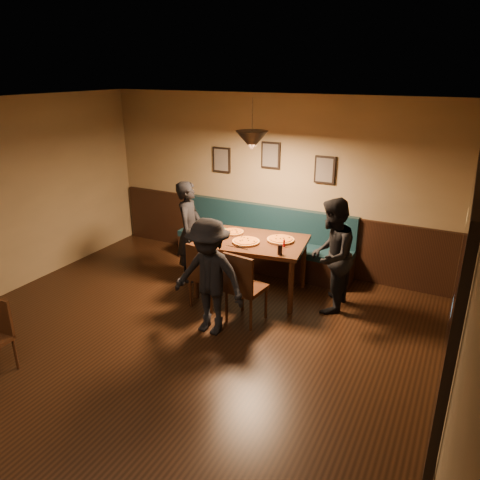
{
  "coord_description": "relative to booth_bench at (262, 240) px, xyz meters",
  "views": [
    {
      "loc": [
        2.89,
        -3.26,
        3.15
      ],
      "look_at": [
        0.23,
        1.95,
        0.95
      ],
      "focal_mm": 34.27,
      "sensor_mm": 36.0,
      "label": 1
    }
  ],
  "objects": [
    {
      "name": "pendant_lamp",
      "position": [
        0.23,
        -0.9,
        1.75
      ],
      "size": [
        0.44,
        0.44,
        0.25
      ],
      "primitive_type": "cone",
      "rotation": [
        3.14,
        0.0,
        0.0
      ],
      "color": "black",
      "rests_on": "ceiling"
    },
    {
      "name": "pizza_b",
      "position": [
        0.21,
        -1.04,
        0.36
      ],
      "size": [
        0.4,
        0.4,
        0.04
      ],
      "primitive_type": "cylinder",
      "rotation": [
        0.0,
        0.0,
        -0.02
      ],
      "color": "orange",
      "rests_on": "dining_table"
    },
    {
      "name": "napkin_b",
      "position": [
        -0.28,
        -1.18,
        0.34
      ],
      "size": [
        0.2,
        0.2,
        0.01
      ],
      "primitive_type": "cube",
      "rotation": [
        0.0,
        0.0,
        0.29
      ],
      "color": "#1C6C2C",
      "rests_on": "dining_table"
    },
    {
      "name": "window_frame",
      "position": [
        2.96,
        -2.7,
        1.0
      ],
      "size": [
        0.06,
        2.56,
        1.86
      ],
      "primitive_type": "cube",
      "color": "black",
      "rests_on": "wall_right"
    },
    {
      "name": "wall_back",
      "position": [
        0.0,
        0.3,
        0.9
      ],
      "size": [
        6.0,
        0.0,
        6.0
      ],
      "primitive_type": "plane",
      "rotation": [
        1.57,
        0.0,
        0.0
      ],
      "color": "#8C704F",
      "rests_on": "ground"
    },
    {
      "name": "chair_near_right",
      "position": [
        0.53,
        -1.66,
        -0.0
      ],
      "size": [
        0.49,
        0.49,
        0.99
      ],
      "primitive_type": null,
      "rotation": [
        0.0,
        0.0,
        -0.12
      ],
      "color": "black",
      "rests_on": "floor"
    },
    {
      "name": "cutlery_set",
      "position": [
        0.19,
        -1.26,
        0.34
      ],
      "size": [
        0.2,
        0.03,
        0.0
      ],
      "primitive_type": "cube",
      "rotation": [
        0.0,
        0.0,
        1.5
      ],
      "color": "silver",
      "rests_on": "dining_table"
    },
    {
      "name": "booth_bench",
      "position": [
        0.0,
        0.0,
        0.0
      ],
      "size": [
        3.0,
        0.6,
        1.0
      ],
      "primitive_type": null,
      "color": "#0F232D",
      "rests_on": "ground"
    },
    {
      "name": "napkin_a",
      "position": [
        -0.31,
        -0.7,
        0.34
      ],
      "size": [
        0.14,
        0.14,
        0.01
      ],
      "primitive_type": "cube",
      "rotation": [
        0.0,
        0.0,
        0.03
      ],
      "color": "#217C3B",
      "rests_on": "dining_table"
    },
    {
      "name": "picture_right",
      "position": [
        0.9,
        0.27,
        1.2
      ],
      "size": [
        0.32,
        0.04,
        0.42
      ],
      "primitive_type": "cube",
      "color": "black",
      "rests_on": "wall_back"
    },
    {
      "name": "wall_right",
      "position": [
        3.0,
        -3.2,
        0.9
      ],
      "size": [
        0.0,
        7.0,
        7.0
      ],
      "primitive_type": "plane",
      "rotation": [
        1.57,
        0.0,
        -1.57
      ],
      "color": "#8C704F",
      "rests_on": "ground"
    },
    {
      "name": "picture_left",
      "position": [
        -0.9,
        0.27,
        1.2
      ],
      "size": [
        0.32,
        0.04,
        0.42
      ],
      "primitive_type": "cube",
      "color": "black",
      "rests_on": "wall_back"
    },
    {
      "name": "diner_right",
      "position": [
        1.4,
        -0.85,
        0.29
      ],
      "size": [
        0.63,
        0.79,
        1.58
      ],
      "primitive_type": "imported",
      "rotation": [
        0.0,
        0.0,
        -1.53
      ],
      "color": "black",
      "rests_on": "floor"
    },
    {
      "name": "diner_left",
      "position": [
        -0.83,
        -0.89,
        0.29
      ],
      "size": [
        0.51,
        0.65,
        1.58
      ],
      "primitive_type": "imported",
      "rotation": [
        0.0,
        0.0,
        1.82
      ],
      "color": "black",
      "rests_on": "floor"
    },
    {
      "name": "floor",
      "position": [
        0.0,
        -3.2,
        -0.5
      ],
      "size": [
        7.0,
        7.0,
        0.0
      ],
      "primitive_type": "plane",
      "color": "black",
      "rests_on": "ground"
    },
    {
      "name": "picture_center",
      "position": [
        0.0,
        0.27,
        1.35
      ],
      "size": [
        0.32,
        0.04,
        0.42
      ],
      "primitive_type": "cube",
      "color": "black",
      "rests_on": "wall_back"
    },
    {
      "name": "tabasco_bottle",
      "position": [
        0.75,
        -0.94,
        0.4
      ],
      "size": [
        0.03,
        0.03,
        0.12
      ],
      "primitive_type": "cylinder",
      "rotation": [
        0.0,
        0.0,
        -0.02
      ],
      "color": "#9B0509",
      "rests_on": "dining_table"
    },
    {
      "name": "diner_front",
      "position": [
        0.23,
        -2.11,
        0.25
      ],
      "size": [
        0.98,
        0.57,
        1.5
      ],
      "primitive_type": "imported",
      "rotation": [
        0.0,
        0.0,
        -0.02
      ],
      "color": "black",
      "rests_on": "floor"
    },
    {
      "name": "soda_glass",
      "position": [
        0.8,
        -1.22,
        0.4
      ],
      "size": [
        0.07,
        0.07,
        0.14
      ],
      "primitive_type": "cylinder",
      "rotation": [
        0.0,
        0.0,
        -0.08
      ],
      "color": "black",
      "rests_on": "dining_table"
    },
    {
      "name": "chair_near_left",
      "position": [
        -0.13,
        -1.53,
        -0.03
      ],
      "size": [
        0.46,
        0.46,
        0.95
      ],
      "primitive_type": null,
      "rotation": [
        0.0,
        0.0,
        -0.11
      ],
      "color": "black",
      "rests_on": "floor"
    },
    {
      "name": "dining_table",
      "position": [
        0.23,
        -0.9,
        -0.08
      ],
      "size": [
        1.68,
        1.21,
        0.83
      ],
      "primitive_type": "cube",
      "rotation": [
        0.0,
        0.0,
        0.14
      ],
      "color": "#321F0E",
      "rests_on": "floor"
    },
    {
      "name": "wainscot",
      "position": [
        0.0,
        0.27,
        0.0
      ],
      "size": [
        5.88,
        0.06,
        1.0
      ],
      "primitive_type": "cube",
      "color": "black",
      "rests_on": "ground"
    },
    {
      "name": "ceiling",
      "position": [
        0.0,
        -3.2,
        2.3
      ],
      "size": [
        7.0,
        7.0,
        0.0
      ],
      "primitive_type": "plane",
      "rotation": [
        3.14,
        0.0,
        0.0
      ],
      "color": "silver",
      "rests_on": "ground"
    },
    {
      "name": "pizza_a",
      "position": [
        -0.15,
        -0.76,
        0.35
      ],
      "size": [
        0.33,
        0.33,
        0.04
      ],
      "primitive_type": "cylinder",
      "rotation": [
        0.0,
        0.0,
        -0.03
      ],
      "color": "orange",
      "rests_on": "dining_table"
    },
    {
      "name": "window_glass",
      "position": [
        2.93,
        -2.7,
        1.0
      ],
      "size": [
        0.0,
        2.4,
        2.4
      ],
      "primitive_type": "plane",
      "rotation": [
        1.57,
        0.0,
        -1.57
      ],
      "color": "black",
      "rests_on": "wall_right"
    },
    {
      "name": "pizza_c",
      "position": [
        0.62,
        -0.75,
        0.36
      ],
      "size": [
        0.45,
        0.45,
        0.04
      ],
      "primitive_type": "cylinder",
      "rotation": [
        0.0,
        0.0,
        0.16
      ],
      "color": "orange",
      "rests_on": "dining_table"
    }
  ]
}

